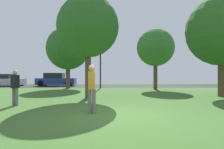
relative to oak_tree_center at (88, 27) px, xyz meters
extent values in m
plane|color=#3D6628|center=(1.42, -4.89, -4.20)|extent=(44.00, 44.00, 0.00)
cube|color=#28282B|center=(1.42, 11.11, -4.19)|extent=(44.00, 6.40, 0.01)
cylinder|color=brown|center=(0.00, 0.00, -2.74)|extent=(0.35, 0.35, 2.92)
sphere|color=#2D6023|center=(0.00, 0.00, 0.02)|extent=(3.65, 3.65, 3.65)
cylinder|color=brown|center=(-2.59, 7.25, -2.88)|extent=(0.40, 0.40, 2.63)
sphere|color=#2D6023|center=(-2.59, 7.25, -0.40)|extent=(4.04, 4.04, 4.04)
cylinder|color=brown|center=(8.27, 0.49, -2.97)|extent=(0.42, 0.42, 2.46)
sphere|color=#2D6023|center=(8.27, 0.49, -0.09)|extent=(4.36, 4.36, 4.36)
cylinder|color=brown|center=(5.40, 5.87, -2.82)|extent=(0.35, 0.35, 2.75)
sphere|color=#38702D|center=(5.40, 5.87, -0.47)|extent=(3.32, 3.32, 3.32)
cylinder|color=slate|center=(0.50, -4.53, -3.76)|extent=(0.14, 0.14, 0.88)
cylinder|color=slate|center=(0.66, -4.54, -3.76)|extent=(0.14, 0.14, 0.88)
cube|color=orange|center=(0.58, -4.54, -2.98)|extent=(0.24, 0.33, 0.66)
sphere|color=tan|center=(0.58, -4.54, -2.53)|extent=(0.24, 0.24, 0.24)
cylinder|color=slate|center=(-3.09, -2.75, -3.80)|extent=(0.14, 0.14, 0.79)
cylinder|color=slate|center=(-2.93, -2.80, -3.80)|extent=(0.14, 0.14, 0.79)
cube|color=black|center=(-3.01, -2.78, -3.11)|extent=(0.31, 0.37, 0.60)
sphere|color=tan|center=(-3.01, -2.78, -2.70)|extent=(0.21, 0.21, 0.21)
cube|color=#B7B7BC|center=(-10.32, 10.91, -3.70)|extent=(4.11, 1.85, 0.69)
cube|color=black|center=(-10.53, 10.91, -3.11)|extent=(1.97, 1.62, 0.50)
cylinder|color=black|center=(-8.89, 11.84, -3.88)|extent=(0.64, 0.22, 0.64)
cylinder|color=black|center=(-8.89, 9.99, -3.88)|extent=(0.64, 0.22, 0.64)
cube|color=#233893|center=(-4.65, 11.09, -3.69)|extent=(4.29, 1.77, 0.72)
cube|color=black|center=(-4.87, 11.09, -3.03)|extent=(2.06, 1.56, 0.59)
cylinder|color=black|center=(-3.15, 11.98, -3.88)|extent=(0.64, 0.22, 0.64)
cylinder|color=black|center=(-3.15, 10.20, -3.88)|extent=(0.64, 0.22, 0.64)
cylinder|color=black|center=(-6.15, 11.98, -3.88)|extent=(0.64, 0.22, 0.64)
cylinder|color=black|center=(-6.15, 10.20, -3.88)|extent=(0.64, 0.22, 0.64)
cylinder|color=#2D2D33|center=(0.47, 7.31, -1.95)|extent=(0.14, 0.14, 4.50)
camera|label=1|loc=(1.16, -11.98, -2.71)|focal=32.48mm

